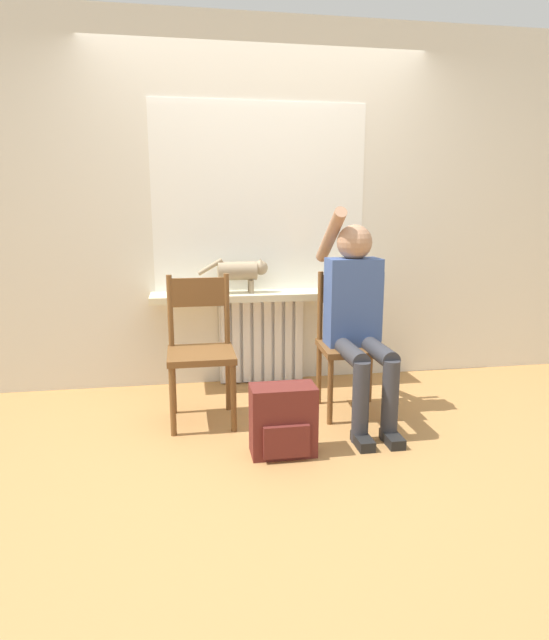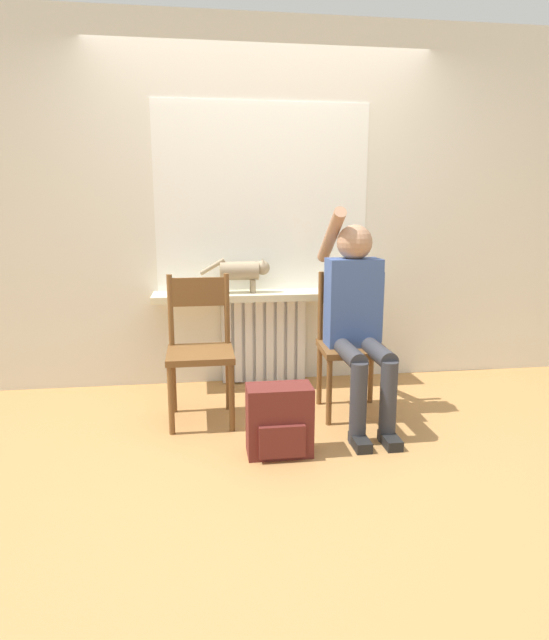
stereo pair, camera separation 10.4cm
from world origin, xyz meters
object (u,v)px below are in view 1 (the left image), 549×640
Objects in this scene: person at (357,312)px; chair_right at (351,341)px; cat at (241,271)px; chair_left at (201,348)px; backpack at (283,421)px.

chair_right is at bearing 89.11° from person.
cat is (-0.67, 0.60, 0.41)m from chair_right.
chair_left is 0.99m from chair_right.
chair_right is 2.35× the size of backpack.
backpack is (0.10, -1.18, -0.70)m from cat.
chair_right is 0.86m from backpack.
chair_left is at bearing 126.33° from backpack.
person is at bearing -87.92° from chair_right.
cat is 1.31× the size of backpack.
person is 0.88m from backpack.
chair_right is 0.69× the size of person.
person reaches higher than chair_right.
backpack is at bearing -141.07° from person.
person reaches higher than cat.
chair_left is at bearing 172.77° from person.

